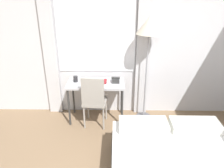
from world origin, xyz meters
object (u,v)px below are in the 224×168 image
standing_lamp (149,31)px  book (98,81)px  desk (96,86)px  desk_chair (94,99)px  telephone (116,80)px  mug (76,79)px

standing_lamp → book: (-0.85, -0.03, -0.89)m
standing_lamp → desk: bearing=-176.1°
desk → desk_chair: (-0.01, -0.24, -0.13)m
desk → standing_lamp: bearing=3.9°
desk → telephone: telephone is taller
desk → mug: mug is taller
telephone → mug: (-0.72, 0.01, 0.01)m
desk → desk_chair: 0.27m
desk → telephone: bearing=4.6°
desk → telephone: 0.37m
standing_lamp → telephone: size_ratio=12.12×
desk_chair → telephone: size_ratio=6.24×
desk_chair → book: bearing=82.6°
telephone → book: telephone is taller
standing_lamp → telephone: 1.02m
telephone → book: 0.31m
desk → book: size_ratio=3.45×
desk → desk_chair: size_ratio=1.05×
mug → desk: bearing=-5.4°
standing_lamp → mug: bearing=-178.8°
desk → book: 0.10m
telephone → mug: 0.72m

